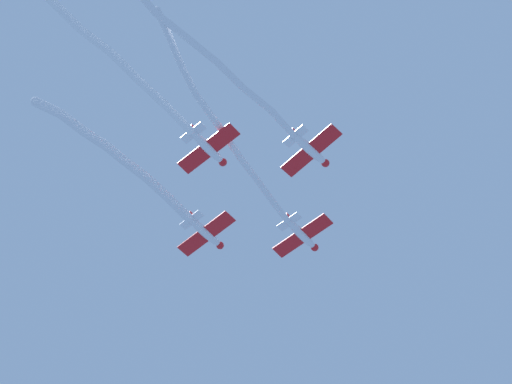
{
  "coord_description": "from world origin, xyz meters",
  "views": [
    {
      "loc": [
        43.09,
        12.12,
        5.61
      ],
      "look_at": [
        3.42,
        -2.71,
        71.83
      ],
      "focal_mm": 57.32,
      "sensor_mm": 36.0,
      "label": 1
    }
  ],
  "objects_px": {
    "airplane_slot": "(208,148)",
    "airplane_right_wing": "(311,150)",
    "airplane_left_wing": "(206,233)",
    "airplane_lead": "(302,235)"
  },
  "relations": [
    {
      "from": "airplane_left_wing",
      "to": "airplane_right_wing",
      "type": "height_order",
      "value": "airplane_right_wing"
    },
    {
      "from": "airplane_lead",
      "to": "airplane_slot",
      "type": "relative_size",
      "value": 1.0
    },
    {
      "from": "airplane_left_wing",
      "to": "airplane_right_wing",
      "type": "xyz_separation_m",
      "value": [
        4.96,
        12.63,
        0.7
      ]
    },
    {
      "from": "airplane_right_wing",
      "to": "airplane_slot",
      "type": "relative_size",
      "value": 0.99
    },
    {
      "from": "airplane_lead",
      "to": "airplane_right_wing",
      "type": "bearing_deg",
      "value": -136.55
    },
    {
      "from": "airplane_slot",
      "to": "airplane_right_wing",
      "type": "bearing_deg",
      "value": -46.3
    },
    {
      "from": "airplane_lead",
      "to": "airplane_slot",
      "type": "distance_m",
      "value": 13.56
    },
    {
      "from": "airplane_lead",
      "to": "airplane_left_wing",
      "type": "bearing_deg",
      "value": 133.42
    },
    {
      "from": "airplane_lead",
      "to": "airplane_right_wing",
      "type": "distance_m",
      "value": 9.6
    },
    {
      "from": "airplane_slot",
      "to": "airplane_lead",
      "type": "bearing_deg",
      "value": -1.26
    }
  ]
}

